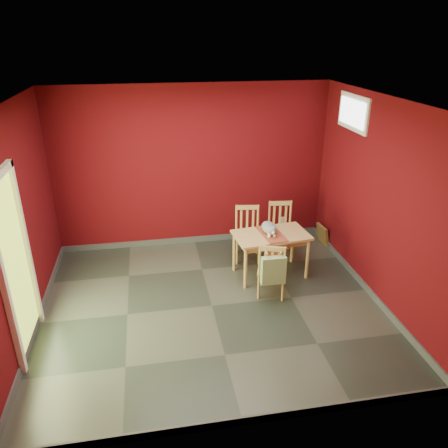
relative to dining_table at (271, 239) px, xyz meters
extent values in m
plane|color=#2D342D|center=(-1.00, -0.68, -0.59)|extent=(4.50, 4.50, 0.00)
plane|color=#4E080C|center=(-1.00, 1.32, 0.76)|extent=(4.50, 0.00, 4.50)
plane|color=#4E080C|center=(-1.00, -2.68, 0.76)|extent=(4.50, 0.00, 4.50)
plane|color=#4E080C|center=(-3.25, -0.68, 0.76)|extent=(0.00, 4.00, 4.00)
plane|color=#4E080C|center=(1.25, -0.68, 0.76)|extent=(0.00, 4.00, 4.00)
plane|color=white|center=(-1.00, -0.68, 2.11)|extent=(4.50, 4.50, 0.00)
cube|color=#3F4244|center=(-1.00, 1.30, -0.54)|extent=(4.50, 0.02, 0.10)
cube|color=#3F4244|center=(-1.00, -2.67, -0.54)|extent=(4.50, 0.02, 0.10)
cube|color=#3F4244|center=(-3.24, -0.68, -0.54)|extent=(0.03, 4.00, 0.10)
cube|color=#3F4244|center=(1.24, -0.68, -0.54)|extent=(0.03, 4.00, 0.10)
cube|color=#B7D838|center=(-3.24, -1.08, 0.43)|extent=(0.02, 0.85, 2.05)
cube|color=white|center=(-3.22, -1.55, 0.47)|extent=(0.06, 0.08, 2.13)
cube|color=white|center=(-3.22, -0.62, 0.47)|extent=(0.06, 0.08, 2.13)
cube|color=white|center=(1.23, 0.32, 1.76)|extent=(0.03, 0.90, 0.50)
cube|color=white|center=(1.21, 0.32, 1.76)|extent=(0.02, 0.76, 0.36)
cube|color=silver|center=(0.60, 1.30, -0.29)|extent=(0.08, 0.02, 0.12)
cube|color=tan|center=(0.00, 0.00, 0.07)|extent=(1.15, 0.75, 0.04)
cube|color=tan|center=(0.00, 0.00, 0.00)|extent=(1.03, 0.63, 0.09)
cylinder|color=tan|center=(-0.45, -0.32, -0.27)|extent=(0.05, 0.05, 0.64)
cylinder|color=tan|center=(-0.51, 0.20, -0.27)|extent=(0.05, 0.05, 0.64)
cylinder|color=tan|center=(0.51, -0.20, -0.27)|extent=(0.05, 0.05, 0.64)
cylinder|color=tan|center=(0.45, 0.32, -0.27)|extent=(0.05, 0.05, 0.64)
cube|color=brown|center=(0.00, 0.00, 0.09)|extent=(0.36, 0.64, 0.01)
cube|color=brown|center=(0.00, -0.31, -0.07)|extent=(0.30, 0.04, 0.30)
cube|color=tan|center=(-0.23, 0.54, -0.18)|extent=(0.47, 0.47, 0.04)
cylinder|color=tan|center=(-0.43, 0.40, -0.39)|extent=(0.03, 0.03, 0.40)
cylinder|color=tan|center=(-0.37, 0.74, -0.39)|extent=(0.03, 0.03, 0.40)
cylinder|color=tan|center=(-0.09, 0.34, -0.39)|extent=(0.03, 0.03, 0.40)
cylinder|color=tan|center=(-0.03, 0.69, -0.39)|extent=(0.03, 0.03, 0.40)
cylinder|color=tan|center=(-0.37, 0.74, 0.06)|extent=(0.03, 0.03, 0.44)
cylinder|color=tan|center=(-0.03, 0.69, 0.06)|extent=(0.03, 0.03, 0.44)
cube|color=tan|center=(-0.20, 0.71, 0.24)|extent=(0.37, 0.09, 0.07)
cube|color=tan|center=(-0.30, 0.73, 0.02)|extent=(0.04, 0.02, 0.34)
cube|color=tan|center=(-0.20, 0.71, 0.02)|extent=(0.04, 0.02, 0.34)
cube|color=tan|center=(-0.11, 0.70, 0.02)|extent=(0.04, 0.02, 0.34)
cube|color=tan|center=(0.35, 0.60, -0.17)|extent=(0.46, 0.46, 0.04)
cylinder|color=tan|center=(0.15, 0.45, -0.39)|extent=(0.04, 0.04, 0.40)
cylinder|color=tan|center=(0.19, 0.80, -0.39)|extent=(0.04, 0.04, 0.40)
cylinder|color=tan|center=(0.50, 0.41, -0.39)|extent=(0.04, 0.04, 0.40)
cylinder|color=tan|center=(0.54, 0.76, -0.39)|extent=(0.04, 0.04, 0.40)
cylinder|color=tan|center=(0.19, 0.80, 0.07)|extent=(0.04, 0.04, 0.44)
cylinder|color=tan|center=(0.54, 0.76, 0.07)|extent=(0.04, 0.04, 0.44)
cube|color=tan|center=(0.37, 0.78, 0.25)|extent=(0.37, 0.08, 0.07)
cube|color=tan|center=(0.27, 0.79, 0.03)|extent=(0.04, 0.02, 0.34)
cube|color=tan|center=(0.37, 0.78, 0.03)|extent=(0.04, 0.02, 0.34)
cube|color=tan|center=(0.47, 0.76, 0.03)|extent=(0.04, 0.02, 0.34)
cube|color=tan|center=(-0.12, -0.52, -0.20)|extent=(0.49, 0.49, 0.04)
cylinder|color=tan|center=(0.09, -0.42, -0.40)|extent=(0.03, 0.03, 0.38)
cylinder|color=tan|center=(-0.02, -0.73, -0.40)|extent=(0.03, 0.03, 0.38)
cylinder|color=tan|center=(-0.23, -0.31, -0.40)|extent=(0.03, 0.03, 0.38)
cylinder|color=tan|center=(-0.34, -0.62, -0.40)|extent=(0.03, 0.03, 0.38)
cylinder|color=tan|center=(-0.02, -0.73, 0.03)|extent=(0.03, 0.03, 0.41)
cylinder|color=tan|center=(-0.34, -0.62, 0.03)|extent=(0.03, 0.03, 0.41)
cube|color=tan|center=(-0.18, -0.68, 0.20)|extent=(0.34, 0.15, 0.06)
cube|color=tan|center=(-0.09, -0.71, -0.01)|extent=(0.04, 0.03, 0.32)
cube|color=tan|center=(-0.18, -0.68, -0.01)|extent=(0.04, 0.03, 0.32)
cube|color=tan|center=(-0.27, -0.65, -0.01)|extent=(0.04, 0.03, 0.32)
cube|color=#84A96C|center=(-0.18, -0.76, -0.08)|extent=(0.33, 0.10, 0.39)
cylinder|color=#84A96C|center=(-0.27, -0.70, 0.18)|extent=(0.02, 0.16, 0.02)
cylinder|color=#84A96C|center=(-0.09, -0.70, 0.18)|extent=(0.02, 0.16, 0.02)
cube|color=brown|center=(1.19, 0.84, -0.42)|extent=(0.14, 0.35, 0.35)
cube|color=black|center=(1.18, 0.84, -0.42)|extent=(0.10, 0.25, 0.24)
camera|label=1|loc=(-1.71, -5.60, 2.84)|focal=35.00mm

